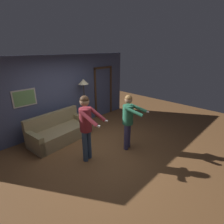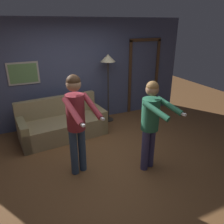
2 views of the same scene
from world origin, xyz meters
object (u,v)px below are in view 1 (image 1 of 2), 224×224
object	(u,v)px
person_standing_left	(86,123)
couch	(60,132)
torchiere_lamp	(84,86)
person_standing_right	(129,117)

from	to	relation	value
person_standing_left	couch	bearing A→B (deg)	88.87
torchiere_lamp	person_standing_right	bearing A→B (deg)	-94.66
torchiere_lamp	person_standing_left	bearing A→B (deg)	-126.24
person_standing_left	person_standing_right	bearing A→B (deg)	-18.68
couch	person_standing_left	xyz separation A→B (m)	(-0.03, -1.47, 0.79)
couch	torchiere_lamp	bearing A→B (deg)	15.99
couch	person_standing_right	size ratio (longest dim) A/B	1.22
person_standing_left	person_standing_right	world-z (taller)	person_standing_left
couch	person_standing_right	bearing A→B (deg)	-58.50
person_standing_right	torchiere_lamp	bearing A→B (deg)	85.34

